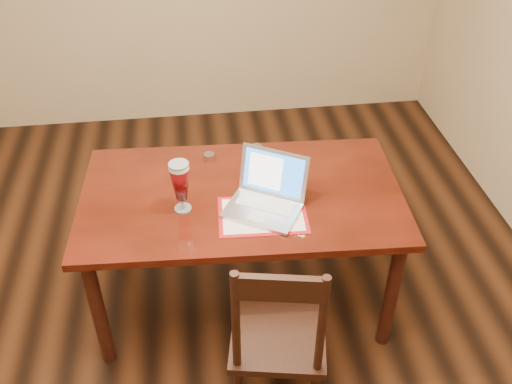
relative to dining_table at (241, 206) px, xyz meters
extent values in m
plane|color=black|center=(-0.32, -0.26, -0.71)|extent=(5.00, 5.00, 0.00)
cube|color=#50150A|center=(0.00, 0.01, 0.07)|extent=(1.74, 1.04, 0.04)
cylinder|color=#35160D|center=(-0.78, -0.34, -0.33)|extent=(0.07, 0.07, 0.75)
cylinder|color=#35160D|center=(0.74, -0.42, -0.33)|extent=(0.07, 0.07, 0.75)
cylinder|color=#35160D|center=(-0.74, 0.44, -0.33)|extent=(0.07, 0.07, 0.75)
cylinder|color=#35160D|center=(0.78, 0.36, -0.33)|extent=(0.07, 0.07, 0.75)
cube|color=#A30F14|center=(0.09, -0.19, 0.09)|extent=(0.46, 0.34, 0.00)
cube|color=silver|center=(0.09, -0.19, 0.09)|extent=(0.42, 0.30, 0.00)
cube|color=#BDBCC1|center=(0.09, -0.17, 0.10)|extent=(0.44, 0.40, 0.02)
cube|color=silver|center=(0.11, -0.12, 0.11)|extent=(0.31, 0.24, 0.00)
cube|color=silver|center=(0.05, -0.23, 0.11)|extent=(0.11, 0.10, 0.00)
cube|color=#BDBCC1|center=(0.17, -0.03, 0.23)|extent=(0.35, 0.24, 0.24)
cube|color=blue|center=(0.16, -0.04, 0.23)|extent=(0.30, 0.21, 0.20)
cube|color=white|center=(0.13, -0.02, 0.23)|extent=(0.18, 0.13, 0.17)
cylinder|color=silver|center=(-0.31, -0.09, 0.09)|extent=(0.09, 0.09, 0.01)
cylinder|color=silver|center=(-0.31, -0.09, 0.13)|extent=(0.01, 0.01, 0.06)
cylinder|color=beige|center=(-0.31, -0.09, 0.35)|extent=(0.10, 0.10, 0.02)
cylinder|color=silver|center=(-0.31, -0.09, 0.36)|extent=(0.10, 0.10, 0.01)
cylinder|color=silver|center=(-0.14, 0.34, 0.11)|extent=(0.06, 0.06, 0.04)
cylinder|color=silver|center=(0.13, 0.39, 0.11)|extent=(0.06, 0.06, 0.04)
cube|color=black|center=(0.10, -0.68, -0.25)|extent=(0.51, 0.50, 0.04)
cylinder|color=black|center=(-0.05, -0.48, -0.49)|extent=(0.04, 0.04, 0.43)
cylinder|color=black|center=(0.30, -0.55, -0.49)|extent=(0.04, 0.04, 0.43)
cylinder|color=black|center=(-0.11, -0.81, 0.05)|extent=(0.04, 0.04, 0.57)
cylinder|color=black|center=(0.24, -0.88, 0.05)|extent=(0.04, 0.04, 0.57)
cube|color=black|center=(0.06, -0.85, 0.26)|extent=(0.36, 0.10, 0.13)
camera|label=1|loc=(-0.23, -2.36, 1.93)|focal=40.00mm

